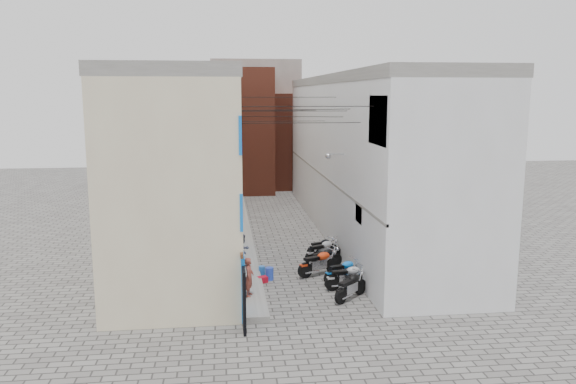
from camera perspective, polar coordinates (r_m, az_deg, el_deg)
name	(u,v)px	position (r m, az deg, el deg)	size (l,w,h in m)	color
ground	(315,321)	(20.43, 2.76, -12.98)	(90.00, 90.00, 0.00)	#5F5C59
plinth	(243,232)	(32.53, -4.61, -4.04)	(0.90, 26.00, 0.25)	slate
building_left	(189,157)	(31.74, -10.02, 3.52)	(5.10, 27.00, 9.00)	beige
building_right	(364,155)	(32.77, 7.72, 3.79)	(5.94, 26.00, 9.00)	white
building_far_brick_left	(236,131)	(46.66, -5.35, 6.24)	(6.00, 6.00, 10.00)	brown
building_far_brick_right	(293,140)	(49.10, 0.48, 5.29)	(5.00, 6.00, 8.00)	brown
building_far_concrete	(255,121)	(52.71, -3.34, 7.22)	(8.00, 5.00, 11.00)	slate
far_shopfront	(263,181)	(44.38, -2.59, 1.15)	(2.00, 0.30, 2.40)	black
overhead_wires	(289,112)	(26.40, 0.13, 8.13)	(5.80, 13.02, 1.32)	black
motorcycle_a	(351,285)	(22.39, 6.42, -9.36)	(0.63, 1.99, 1.15)	black
motorcycle_b	(348,276)	(23.45, 6.13, -8.45)	(0.64, 2.01, 1.16)	#ACADB1
motorcycle_c	(344,270)	(24.25, 5.68, -7.88)	(0.61, 1.93, 1.11)	blue
motorcycle_d	(319,262)	(25.08, 3.19, -7.07)	(0.68, 2.17, 1.25)	red
motorcycle_e	(325,257)	(26.09, 3.76, -6.60)	(0.59, 1.87, 1.08)	black
motorcycle_f	(323,250)	(27.04, 3.60, -5.86)	(0.66, 2.09, 1.21)	#A3A3A7
motorcycle_g	(322,246)	(28.08, 3.49, -5.49)	(0.54, 1.72, 0.99)	black
person_a	(249,277)	(21.88, -3.99, -8.60)	(0.55, 0.36, 1.52)	brown
person_b	(243,251)	(25.36, -4.62, -5.95)	(0.76, 0.59, 1.55)	#2E3246
water_jug_near	(269,274)	(24.55, -1.90, -8.29)	(0.36, 0.36, 0.56)	blue
water_jug_far	(262,271)	(25.08, -2.67, -8.03)	(0.29, 0.29, 0.45)	blue
red_crate	(262,280)	(24.28, -2.62, -8.88)	(0.41, 0.31, 0.25)	#B00C1F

